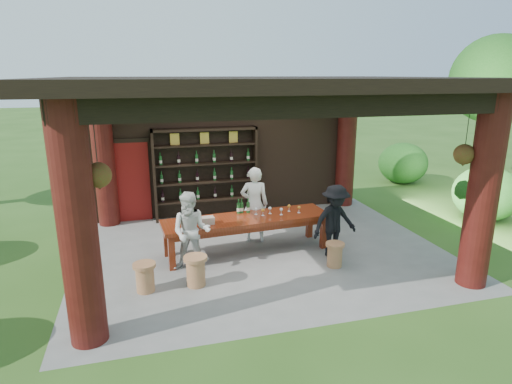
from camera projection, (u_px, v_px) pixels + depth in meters
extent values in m
plane|color=#2D5119|center=(261.00, 250.00, 8.97)|extent=(90.00, 90.00, 0.00)
cube|color=slate|center=(261.00, 252.00, 8.98)|extent=(7.40, 5.90, 0.10)
cube|color=black|center=(232.00, 150.00, 11.08)|extent=(7.00, 0.18, 3.30)
cube|color=maroon|center=(130.00, 182.00, 10.50)|extent=(0.95, 0.06, 2.00)
cylinder|color=#380C0A|center=(77.00, 228.00, 5.50)|extent=(0.50, 0.50, 3.30)
cylinder|color=#380C0A|center=(483.00, 193.00, 7.10)|extent=(0.50, 0.50, 3.30)
cylinder|color=#380C0A|center=(104.00, 158.00, 10.10)|extent=(0.50, 0.50, 3.30)
cylinder|color=#380C0A|center=(346.00, 146.00, 11.70)|extent=(0.50, 0.50, 3.30)
cube|color=black|center=(309.00, 105.00, 5.90)|extent=(6.70, 0.35, 0.35)
cube|color=black|center=(85.00, 99.00, 7.33)|extent=(0.30, 5.20, 0.30)
cube|color=black|center=(406.00, 94.00, 8.93)|extent=(0.30, 5.20, 0.30)
cube|color=black|center=(262.00, 83.00, 8.06)|extent=(7.50, 6.00, 0.20)
cylinder|color=black|center=(96.00, 149.00, 5.50)|extent=(0.01, 0.01, 0.75)
cone|color=black|center=(99.00, 183.00, 5.62)|extent=(0.32, 0.32, 0.18)
sphere|color=#1E5919|center=(98.00, 175.00, 5.59)|extent=(0.34, 0.34, 0.34)
cylinder|color=black|center=(467.00, 133.00, 6.95)|extent=(0.01, 0.01, 0.75)
cone|color=black|center=(463.00, 161.00, 7.07)|extent=(0.32, 0.32, 0.18)
sphere|color=#1E5919|center=(464.00, 154.00, 7.04)|extent=(0.34, 0.34, 0.34)
cube|color=#63230E|center=(247.00, 219.00, 8.68)|extent=(3.47, 1.12, 0.08)
cube|color=#63230E|center=(247.00, 224.00, 8.71)|extent=(3.26, 0.96, 0.12)
cube|color=#63230E|center=(172.00, 253.00, 7.97)|extent=(0.13, 0.13, 0.67)
cube|color=#63230E|center=(324.00, 233.00, 8.98)|extent=(0.13, 0.13, 0.67)
cube|color=#63230E|center=(167.00, 240.00, 8.58)|extent=(0.13, 0.13, 0.67)
cube|color=#63230E|center=(309.00, 223.00, 9.60)|extent=(0.13, 0.13, 0.67)
cylinder|color=#9C613E|center=(196.00, 273.00, 7.40)|extent=(0.32, 0.32, 0.48)
cylinder|color=#9C613E|center=(195.00, 258.00, 7.32)|extent=(0.41, 0.41, 0.06)
cylinder|color=#9C613E|center=(335.00, 256.00, 8.14)|extent=(0.28, 0.28, 0.42)
cylinder|color=#9C613E|center=(335.00, 245.00, 8.08)|extent=(0.36, 0.36, 0.06)
cylinder|color=#9C613E|center=(145.00, 279.00, 7.20)|extent=(0.30, 0.30, 0.45)
cylinder|color=#9C613E|center=(144.00, 265.00, 7.13)|extent=(0.39, 0.39, 0.06)
imported|color=silver|center=(254.00, 205.00, 9.25)|extent=(0.68, 0.52, 1.66)
imported|color=beige|center=(191.00, 232.00, 7.87)|extent=(0.87, 0.76, 1.51)
imported|color=black|center=(335.00, 222.00, 8.44)|extent=(1.04, 0.70, 1.49)
cube|color=#BF6672|center=(207.00, 220.00, 8.27)|extent=(0.27, 0.20, 0.14)
ellipsoid|color=#194C14|center=(486.00, 197.00, 10.70)|extent=(1.60, 1.60, 1.36)
ellipsoid|color=#194C14|center=(403.00, 166.00, 14.33)|extent=(1.60, 1.60, 1.36)
cylinder|color=#3F2819|center=(487.00, 135.00, 14.24)|extent=(0.36, 0.36, 3.20)
sphere|color=#194C14|center=(495.00, 79.00, 13.76)|extent=(2.80, 2.80, 2.80)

